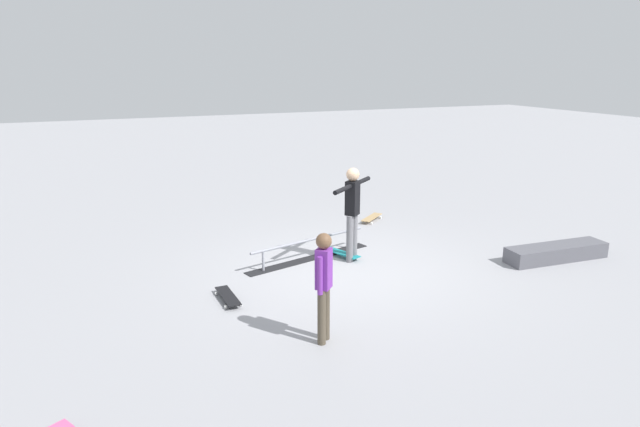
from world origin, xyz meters
name	(u,v)px	position (x,y,z in m)	size (l,w,h in m)	color
ground_plane	(349,269)	(0.00, 0.00, 0.00)	(60.00, 60.00, 0.00)	#9E9EA3
grind_rail	(309,250)	(0.45, -0.75, 0.17)	(2.65, 0.91, 0.40)	black
skate_ledge	(556,252)	(-3.72, 1.08, 0.14)	(2.00, 0.47, 0.28)	#595960
skater_main	(352,208)	(-0.24, -0.37, 1.01)	(1.14, 0.93, 1.73)	slate
skateboard_main	(342,253)	(-0.15, -0.62, 0.07)	(0.47, 0.82, 0.09)	teal
bystander_purple_shirt	(324,282)	(1.47, 2.25, 0.84)	(0.28, 0.29, 1.48)	brown
loose_skateboard_black	(228,296)	(2.30, 0.49, 0.07)	(0.28, 0.81, 0.09)	black
loose_skateboard_natural	(372,218)	(-1.85, -2.58, 0.07)	(0.75, 0.66, 0.09)	tan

